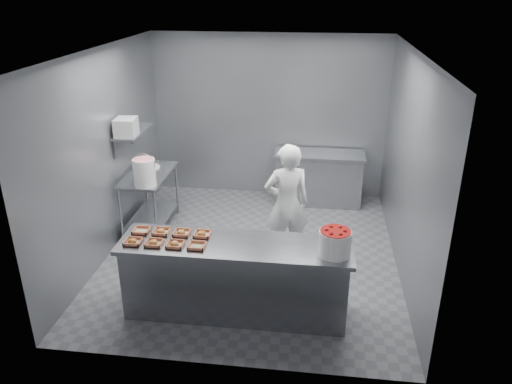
# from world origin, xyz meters

# --- Properties ---
(floor) EXTENTS (4.50, 4.50, 0.00)m
(floor) POSITION_xyz_m (0.00, 0.00, 0.00)
(floor) COLOR #4C4C51
(floor) RESTS_ON ground
(ceiling) EXTENTS (4.50, 4.50, 0.00)m
(ceiling) POSITION_xyz_m (0.00, 0.00, 2.80)
(ceiling) COLOR white
(ceiling) RESTS_ON wall_back
(wall_back) EXTENTS (4.00, 0.04, 2.80)m
(wall_back) POSITION_xyz_m (0.00, 2.25, 1.40)
(wall_back) COLOR slate
(wall_back) RESTS_ON ground
(wall_left) EXTENTS (0.04, 4.50, 2.80)m
(wall_left) POSITION_xyz_m (-2.00, 0.00, 1.40)
(wall_left) COLOR slate
(wall_left) RESTS_ON ground
(wall_right) EXTENTS (0.04, 4.50, 2.80)m
(wall_right) POSITION_xyz_m (2.00, 0.00, 1.40)
(wall_right) COLOR slate
(wall_right) RESTS_ON ground
(service_counter) EXTENTS (2.60, 0.70, 0.90)m
(service_counter) POSITION_xyz_m (0.00, -1.35, 0.45)
(service_counter) COLOR slate
(service_counter) RESTS_ON ground
(prep_table) EXTENTS (0.60, 1.20, 0.90)m
(prep_table) POSITION_xyz_m (-1.65, 0.60, 0.59)
(prep_table) COLOR slate
(prep_table) RESTS_ON ground
(back_counter) EXTENTS (1.50, 0.60, 0.90)m
(back_counter) POSITION_xyz_m (0.90, 1.90, 0.45)
(back_counter) COLOR slate
(back_counter) RESTS_ON ground
(wall_shelf) EXTENTS (0.35, 0.90, 0.03)m
(wall_shelf) POSITION_xyz_m (-1.82, 0.60, 1.55)
(wall_shelf) COLOR slate
(wall_shelf) RESTS_ON wall_left
(tray_0) EXTENTS (0.19, 0.18, 0.06)m
(tray_0) POSITION_xyz_m (-1.12, -1.48, 0.92)
(tray_0) COLOR tan
(tray_0) RESTS_ON service_counter
(tray_1) EXTENTS (0.19, 0.18, 0.06)m
(tray_1) POSITION_xyz_m (-0.88, -1.48, 0.92)
(tray_1) COLOR tan
(tray_1) RESTS_ON service_counter
(tray_2) EXTENTS (0.19, 0.18, 0.06)m
(tray_2) POSITION_xyz_m (-0.64, -1.48, 0.92)
(tray_2) COLOR tan
(tray_2) RESTS_ON service_counter
(tray_3) EXTENTS (0.19, 0.18, 0.04)m
(tray_3) POSITION_xyz_m (-0.40, -1.48, 0.92)
(tray_3) COLOR tan
(tray_3) RESTS_ON service_counter
(tray_4) EXTENTS (0.19, 0.18, 0.04)m
(tray_4) POSITION_xyz_m (-1.12, -1.21, 0.92)
(tray_4) COLOR tan
(tray_4) RESTS_ON service_counter
(tray_5) EXTENTS (0.19, 0.18, 0.06)m
(tray_5) POSITION_xyz_m (-0.88, -1.22, 0.92)
(tray_5) COLOR tan
(tray_5) RESTS_ON service_counter
(tray_6) EXTENTS (0.19, 0.18, 0.06)m
(tray_6) POSITION_xyz_m (-0.64, -1.22, 0.92)
(tray_6) COLOR tan
(tray_6) RESTS_ON service_counter
(tray_7) EXTENTS (0.19, 0.18, 0.06)m
(tray_7) POSITION_xyz_m (-0.40, -1.22, 0.92)
(tray_7) COLOR tan
(tray_7) RESTS_ON service_counter
(worker) EXTENTS (0.70, 0.57, 1.67)m
(worker) POSITION_xyz_m (0.48, -0.10, 0.84)
(worker) COLOR white
(worker) RESTS_ON ground
(strawberry_tub) EXTENTS (0.34, 0.34, 0.28)m
(strawberry_tub) POSITION_xyz_m (1.08, -1.45, 1.05)
(strawberry_tub) COLOR silver
(strawberry_tub) RESTS_ON service_counter
(glaze_bucket) EXTENTS (0.33, 0.31, 0.48)m
(glaze_bucket) POSITION_xyz_m (-1.54, 0.16, 1.11)
(glaze_bucket) COLOR silver
(glaze_bucket) RESTS_ON prep_table
(bucket_lid) EXTENTS (0.33, 0.33, 0.02)m
(bucket_lid) POSITION_xyz_m (-1.69, 0.85, 0.91)
(bucket_lid) COLOR silver
(bucket_lid) RESTS_ON prep_table
(rag) EXTENTS (0.17, 0.15, 0.02)m
(rag) POSITION_xyz_m (-1.71, 0.95, 0.91)
(rag) COLOR #CCB28C
(rag) RESTS_ON prep_table
(appliance) EXTENTS (0.32, 0.35, 0.24)m
(appliance) POSITION_xyz_m (-1.82, 0.36, 1.69)
(appliance) COLOR gray
(appliance) RESTS_ON wall_shelf
(paper_stack) EXTENTS (0.31, 0.24, 0.05)m
(paper_stack) POSITION_xyz_m (0.41, 1.90, 0.92)
(paper_stack) COLOR silver
(paper_stack) RESTS_ON back_counter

